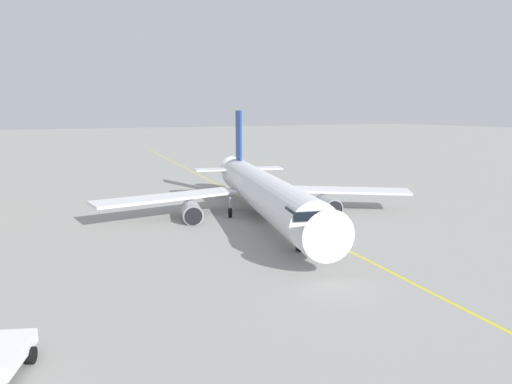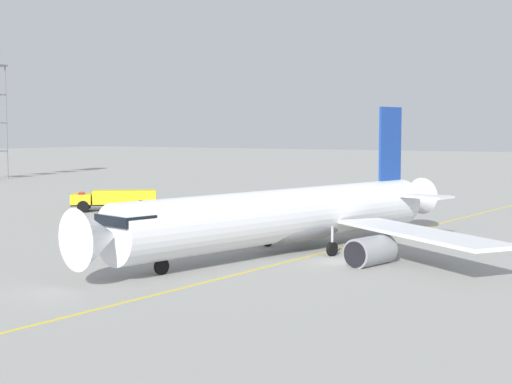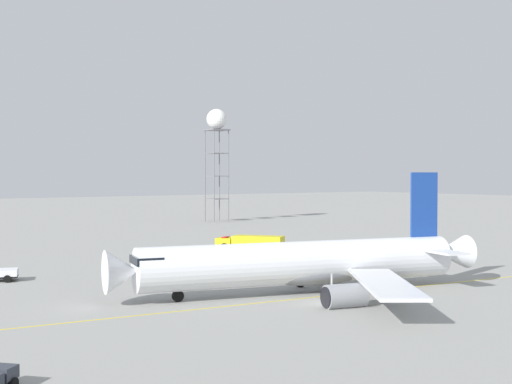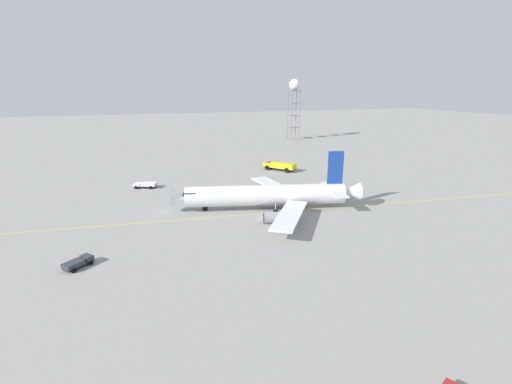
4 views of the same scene
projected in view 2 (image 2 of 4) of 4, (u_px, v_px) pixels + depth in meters
The scene contains 4 objects.
ground_plane at pixel (340, 261), 55.27m from camera, with size 600.00×600.00×0.00m, color gray.
airliner_main at pixel (289, 217), 59.04m from camera, with size 36.23×38.35×11.95m.
fire_tender_truck at pixel (116, 198), 89.91m from camera, with size 9.70×8.37×2.50m.
taxiway_centreline at pixel (346, 247), 62.12m from camera, with size 19.20×185.08×0.01m.
Camera 2 is at (-22.65, 50.13, 9.70)m, focal length 52.21 mm.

